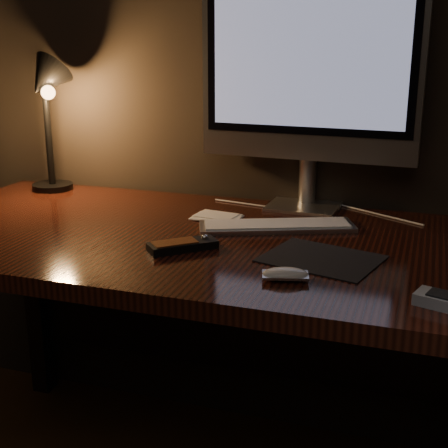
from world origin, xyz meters
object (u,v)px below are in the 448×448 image
(keyboard, at_px, (277,226))
(desk_lamp, at_px, (46,99))
(mouse, at_px, (285,276))
(media_remote, at_px, (183,245))
(desk, at_px, (219,275))
(monitor, at_px, (309,73))

(keyboard, distance_m, desk_lamp, 0.81)
(mouse, bearing_deg, media_remote, 142.56)
(desk, xyz_separation_m, keyboard, (0.14, 0.04, 0.14))
(keyboard, distance_m, mouse, 0.35)
(monitor, xyz_separation_m, desk_lamp, (-0.77, -0.07, -0.09))
(desk, relative_size, monitor, 2.56)
(keyboard, bearing_deg, desk, 173.56)
(mouse, height_order, desk_lamp, desk_lamp)
(mouse, distance_m, desk_lamp, 1.01)
(desk, xyz_separation_m, monitor, (0.16, 0.26, 0.50))
(desk, relative_size, keyboard, 4.14)
(monitor, distance_m, mouse, 0.66)
(keyboard, distance_m, media_remote, 0.28)
(mouse, xyz_separation_m, desk_lamp, (-0.84, 0.48, 0.28))
(mouse, xyz_separation_m, media_remote, (-0.26, 0.11, 0.00))
(media_remote, relative_size, desk_lamp, 0.36)
(desk, bearing_deg, desk_lamp, 162.69)
(desk, distance_m, monitor, 0.58)
(desk, distance_m, keyboard, 0.20)
(monitor, relative_size, keyboard, 1.62)
(keyboard, height_order, mouse, mouse)
(media_remote, height_order, desk_lamp, desk_lamp)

